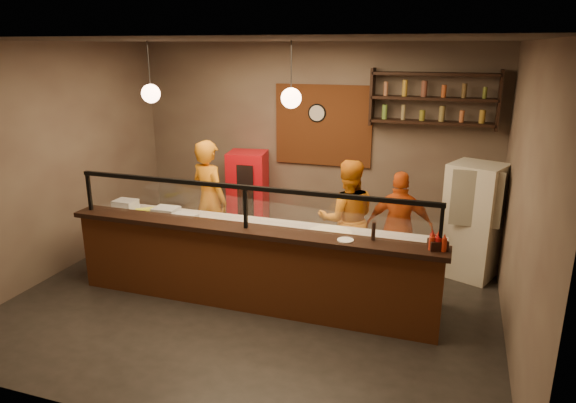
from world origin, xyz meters
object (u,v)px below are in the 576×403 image
(cook_right, at_px, (399,227))
(condiment_caddy, at_px, (438,245))
(cook_left, at_px, (210,201))
(fridge, at_px, (473,221))
(pizza_dough, at_px, (330,233))
(pepper_mill, at_px, (373,231))
(wall_clock, at_px, (317,113))
(cook_mid, at_px, (347,219))
(red_cooler, at_px, (248,194))

(cook_right, relative_size, condiment_caddy, 8.13)
(cook_left, relative_size, condiment_caddy, 9.70)
(fridge, xyz_separation_m, condiment_caddy, (-0.40, -1.88, 0.30))
(pizza_dough, height_order, pepper_mill, pepper_mill)
(cook_left, xyz_separation_m, pizza_dough, (2.04, -0.73, -0.01))
(wall_clock, xyz_separation_m, pepper_mill, (1.40, -2.68, -0.94))
(pizza_dough, xyz_separation_m, condiment_caddy, (1.31, -0.53, 0.21))
(cook_left, distance_m, cook_right, 2.80)
(wall_clock, relative_size, fridge, 0.19)
(cook_mid, xyz_separation_m, fridge, (1.65, 0.59, -0.03))
(wall_clock, bearing_deg, cook_right, -40.05)
(cook_left, height_order, cook_right, cook_left)
(wall_clock, bearing_deg, cook_left, -130.41)
(pizza_dough, bearing_deg, pepper_mill, -38.05)
(cook_left, xyz_separation_m, pepper_mill, (2.65, -1.21, 0.25))
(red_cooler, xyz_separation_m, condiment_caddy, (3.21, -2.42, 0.39))
(cook_mid, distance_m, red_cooler, 2.26)
(cook_right, bearing_deg, pizza_dough, 43.47)
(cook_left, distance_m, condiment_caddy, 3.58)
(fridge, bearing_deg, pepper_mill, -99.04)
(cook_right, bearing_deg, condiment_caddy, 104.78)
(red_cooler, xyz_separation_m, pizza_dough, (1.90, -1.89, 0.18))
(cook_mid, height_order, cook_right, cook_mid)
(cook_mid, height_order, condiment_caddy, cook_mid)
(wall_clock, height_order, cook_right, wall_clock)
(cook_right, height_order, condiment_caddy, cook_right)
(fridge, bearing_deg, cook_left, -148.76)
(cook_mid, bearing_deg, pizza_dough, 66.65)
(cook_right, bearing_deg, red_cooler, -26.82)
(cook_left, bearing_deg, pepper_mill, 178.93)
(fridge, relative_size, condiment_caddy, 8.54)
(cook_mid, height_order, fridge, cook_mid)
(cook_right, height_order, fridge, fridge)
(cook_right, relative_size, fridge, 0.95)
(cook_left, bearing_deg, condiment_caddy, -177.15)
(wall_clock, xyz_separation_m, cook_left, (-1.25, -1.46, -1.18))
(cook_left, distance_m, cook_mid, 2.10)
(wall_clock, relative_size, cook_right, 0.19)
(red_cooler, xyz_separation_m, pepper_mill, (2.52, -2.37, 0.44))
(cook_mid, distance_m, pizza_dough, 0.77)
(cook_left, distance_m, pepper_mill, 2.92)
(cook_left, bearing_deg, wall_clock, -106.87)
(cook_mid, height_order, pizza_dough, cook_mid)
(wall_clock, distance_m, pizza_dough, 2.62)
(cook_mid, bearing_deg, condiment_caddy, 115.01)
(pizza_dough, relative_size, pepper_mill, 2.68)
(red_cooler, relative_size, pepper_mill, 6.99)
(cook_mid, xyz_separation_m, pizza_dough, (-0.06, -0.76, 0.07))
(wall_clock, relative_size, cook_mid, 0.18)
(red_cooler, bearing_deg, cook_mid, -39.54)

